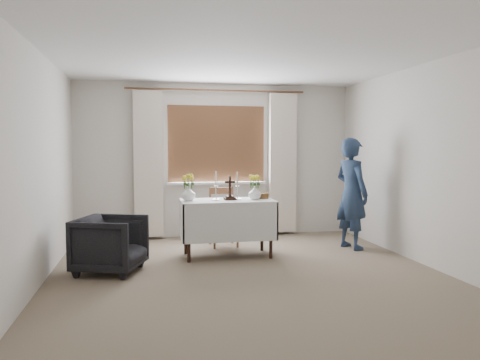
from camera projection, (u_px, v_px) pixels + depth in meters
name	position (u px, v px, depth m)	size (l,w,h in m)	color
ground	(250.00, 276.00, 5.32)	(5.00, 5.00, 0.00)	#84775B
altar_table	(227.00, 228.00, 6.28)	(1.24, 0.64, 0.76)	silver
wooden_chair	(224.00, 217.00, 6.93)	(0.40, 0.40, 0.87)	brown
armchair	(110.00, 244.00, 5.46)	(0.71, 0.73, 0.67)	black
person	(352.00, 193.00, 6.74)	(0.58, 0.38, 1.60)	navy
radiator	(217.00, 218.00, 7.66)	(1.10, 0.10, 0.60)	silver
wooden_cross	(230.00, 188.00, 6.24)	(0.15, 0.11, 0.32)	black
candlestick_left	(216.00, 186.00, 6.22)	(0.11, 0.11, 0.39)	silver
candlestick_right	(237.00, 186.00, 6.29)	(0.11, 0.11, 0.38)	silver
flower_vase_left	(188.00, 193.00, 6.15)	(0.18, 0.18, 0.19)	white
flower_vase_right	(255.00, 193.00, 6.31)	(0.17, 0.17, 0.18)	white
wicker_basket	(262.00, 196.00, 6.45)	(0.19, 0.19, 0.07)	brown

